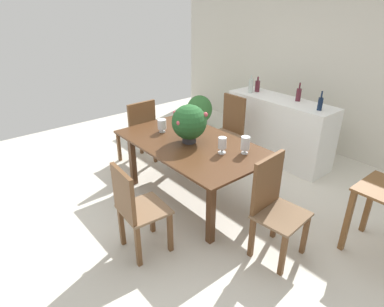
{
  "coord_description": "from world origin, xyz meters",
  "views": [
    {
      "loc": [
        2.71,
        -2.31,
        2.31
      ],
      "look_at": [
        0.05,
        -0.11,
        0.65
      ],
      "focal_mm": 30.67,
      "sensor_mm": 36.0,
      "label": 1
    }
  ],
  "objects": [
    {
      "name": "wine_bottle_clear",
      "position": [
        -0.58,
        1.59,
        1.06
      ],
      "size": [
        0.07,
        0.07,
        0.27
      ],
      "color": "#B2BFB7",
      "rests_on": "kitchen_counter"
    },
    {
      "name": "wine_bottle_green",
      "position": [
        -0.55,
        1.72,
        1.04
      ],
      "size": [
        0.07,
        0.07,
        0.23
      ],
      "color": "#511E28",
      "rests_on": "kitchen_counter"
    },
    {
      "name": "flower_centerpiece",
      "position": [
        -0.03,
        -0.09,
        1.0
      ],
      "size": [
        0.4,
        0.41,
        0.45
      ],
      "color": "#333338",
      "rests_on": "dining_table"
    },
    {
      "name": "back_wall",
      "position": [
        0.0,
        2.6,
        1.3
      ],
      "size": [
        6.4,
        0.1,
        2.6
      ],
      "primitive_type": "cube",
      "color": "beige",
      "rests_on": "ground"
    },
    {
      "name": "chair_foot_end",
      "position": [
        1.22,
        -0.08,
        0.56
      ],
      "size": [
        0.45,
        0.51,
        1.01
      ],
      "rotation": [
        0.0,
        0.0,
        1.66
      ],
      "color": "brown",
      "rests_on": "ground"
    },
    {
      "name": "chair_far_left",
      "position": [
        -0.42,
        0.97,
        0.56
      ],
      "size": [
        0.44,
        0.47,
        1.03
      ],
      "rotation": [
        0.0,
        0.0,
        0.02
      ],
      "color": "brown",
      "rests_on": "ground"
    },
    {
      "name": "kitchen_counter",
      "position": [
        -0.05,
        1.68,
        0.47
      ],
      "size": [
        1.65,
        0.52,
        0.95
      ],
      "primitive_type": "cube",
      "color": "white",
      "rests_on": "ground"
    },
    {
      "name": "chair_near_right",
      "position": [
        0.41,
        -1.1,
        0.53
      ],
      "size": [
        0.47,
        0.45,
        0.94
      ],
      "rotation": [
        0.0,
        0.0,
        3.07
      ],
      "color": "brown",
      "rests_on": "ground"
    },
    {
      "name": "wine_bottle_dark",
      "position": [
        0.16,
        1.77,
        1.04
      ],
      "size": [
        0.07,
        0.07,
        0.26
      ],
      "color": "#511E28",
      "rests_on": "kitchen_counter"
    },
    {
      "name": "ground_plane",
      "position": [
        0.0,
        0.0,
        0.0
      ],
      "size": [
        7.04,
        7.04,
        0.0
      ],
      "primitive_type": "plane",
      "color": "silver"
    },
    {
      "name": "crystal_vase_center_near",
      "position": [
        0.59,
        0.18,
        0.88
      ],
      "size": [
        0.1,
        0.1,
        0.2
      ],
      "color": "silver",
      "rests_on": "dining_table"
    },
    {
      "name": "chair_head_end",
      "position": [
        -1.21,
        -0.07,
        0.55
      ],
      "size": [
        0.47,
        0.47,
        0.99
      ],
      "rotation": [
        0.0,
        0.0,
        -1.57
      ],
      "color": "brown",
      "rests_on": "ground"
    },
    {
      "name": "wine_glass",
      "position": [
        -0.29,
        0.2,
        0.86
      ],
      "size": [
        0.07,
        0.07,
        0.14
      ],
      "color": "silver",
      "rests_on": "dining_table"
    },
    {
      "name": "wine_bottle_amber",
      "position": [
        0.58,
        1.63,
        1.04
      ],
      "size": [
        0.06,
        0.06,
        0.26
      ],
      "color": "#0F1E38",
      "rests_on": "kitchen_counter"
    },
    {
      "name": "crystal_vase_left",
      "position": [
        -0.49,
        -0.15,
        0.86
      ],
      "size": [
        0.11,
        0.11,
        0.16
      ],
      "color": "silver",
      "rests_on": "dining_table"
    },
    {
      "name": "crystal_vase_right",
      "position": [
        0.43,
        -0.0,
        0.87
      ],
      "size": [
        0.09,
        0.09,
        0.18
      ],
      "color": "silver",
      "rests_on": "dining_table"
    },
    {
      "name": "potted_plant_floor",
      "position": [
        -1.78,
        1.58,
        0.34
      ],
      "size": [
        0.48,
        0.48,
        0.64
      ],
      "color": "#423D38",
      "rests_on": "ground"
    },
    {
      "name": "dining_table",
      "position": [
        0.0,
        -0.07,
        0.66
      ],
      "size": [
        1.84,
        1.07,
        0.76
      ],
      "color": "#4C2D19",
      "rests_on": "ground"
    }
  ]
}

